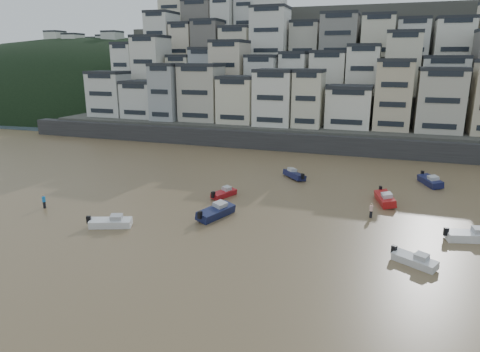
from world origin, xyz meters
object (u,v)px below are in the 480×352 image
at_px(boat_d, 472,234).
at_px(person_pink, 371,211).
at_px(boat_e, 385,197).
at_px(boat_f, 224,193).
at_px(boat_i, 430,180).
at_px(person_blue, 44,201).
at_px(boat_j, 111,221).
at_px(boat_h, 294,174).
at_px(boat_b, 415,259).
at_px(boat_c, 216,211).

distance_m(boat_d, person_pink, 10.41).
height_order(boat_e, boat_f, boat_e).
height_order(boat_i, person_blue, person_blue).
distance_m(boat_i, person_blue, 52.28).
xyz_separation_m(boat_j, person_pink, (26.53, 12.12, 0.20)).
distance_m(boat_i, boat_d, 20.09).
xyz_separation_m(boat_f, boat_h, (6.90, 11.94, 0.10)).
bearing_deg(person_blue, boat_b, -1.78).
distance_m(boat_f, boat_c, 7.53).
distance_m(boat_d, boat_b, 9.33).
bearing_deg(boat_b, person_blue, -151.65).
height_order(boat_e, boat_b, boat_e).
relative_size(boat_j, person_blue, 2.81).
height_order(boat_c, person_blue, person_blue).
height_order(boat_d, boat_c, boat_c).
xyz_separation_m(boat_i, boat_b, (-3.30, -27.40, -0.18)).
bearing_deg(boat_j, person_blue, 146.56).
relative_size(boat_e, boat_f, 1.31).
height_order(boat_e, boat_h, boat_e).
height_order(boat_j, boat_i, boat_i).
height_order(boat_i, boat_b, boat_i).
xyz_separation_m(boat_b, boat_c, (-21.08, 5.33, 0.20)).
relative_size(boat_f, person_pink, 2.45).
relative_size(boat_e, boat_c, 0.98).
height_order(boat_j, boat_c, boat_c).
xyz_separation_m(boat_b, person_blue, (-42.01, 1.31, 0.29)).
relative_size(boat_e, boat_i, 1.01).
bearing_deg(person_blue, boat_h, 41.80).
bearing_deg(boat_f, boat_d, -78.32).
height_order(boat_e, boat_d, boat_e).
bearing_deg(person_blue, boat_i, 29.93).
distance_m(boat_b, boat_f, 26.16).
height_order(boat_e, boat_i, boat_e).
bearing_deg(person_pink, boat_e, 76.45).
relative_size(boat_h, person_pink, 2.88).
distance_m(boat_d, boat_f, 29.01).
bearing_deg(boat_f, person_pink, -73.26).
bearing_deg(boat_b, boat_d, 83.02).
relative_size(boat_f, person_blue, 2.45).
height_order(boat_h, person_pink, person_pink).
height_order(boat_b, person_pink, person_pink).
xyz_separation_m(boat_b, person_pink, (-4.18, 10.91, 0.29)).
bearing_deg(boat_e, boat_j, -70.97).
bearing_deg(boat_j, boat_e, 11.94).
distance_m(boat_d, person_blue, 48.04).
xyz_separation_m(boat_e, person_pink, (-1.42, -5.91, 0.11)).
bearing_deg(person_pink, boat_d, -19.47).
relative_size(boat_c, person_blue, 3.29).
distance_m(boat_e, person_blue, 42.21).
xyz_separation_m(boat_e, boat_f, (-20.15, -4.20, -0.18)).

